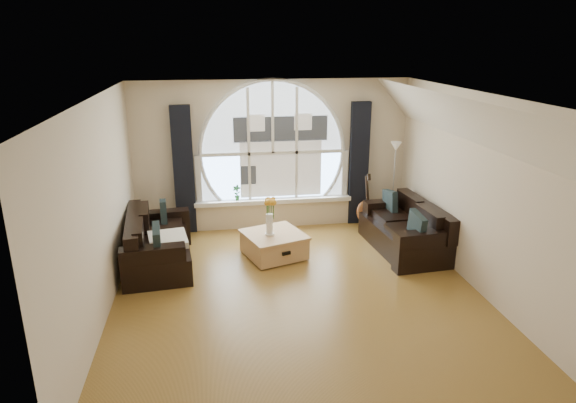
% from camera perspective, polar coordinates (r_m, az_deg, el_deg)
% --- Properties ---
extents(ground, '(5.00, 5.50, 0.01)m').
position_cam_1_polar(ground, '(7.15, 1.12, -10.26)').
color(ground, brown).
rests_on(ground, ground).
extents(ceiling, '(5.00, 5.50, 0.01)m').
position_cam_1_polar(ceiling, '(6.33, 1.27, 11.80)').
color(ceiling, silver).
rests_on(ceiling, ground).
extents(wall_back, '(5.00, 0.01, 2.70)m').
position_cam_1_polar(wall_back, '(9.24, -1.76, 5.27)').
color(wall_back, beige).
rests_on(wall_back, ground).
extents(wall_front, '(5.00, 0.01, 2.70)m').
position_cam_1_polar(wall_front, '(4.15, 7.88, -11.49)').
color(wall_front, beige).
rests_on(wall_front, ground).
extents(wall_left, '(0.01, 5.50, 2.70)m').
position_cam_1_polar(wall_left, '(6.67, -20.47, -0.91)').
color(wall_left, beige).
rests_on(wall_left, ground).
extents(wall_right, '(0.01, 5.50, 2.70)m').
position_cam_1_polar(wall_right, '(7.45, 20.50, 0.99)').
color(wall_right, beige).
rests_on(wall_right, ground).
extents(attic_slope, '(0.92, 5.50, 0.72)m').
position_cam_1_polar(attic_slope, '(7.10, 19.23, 8.64)').
color(attic_slope, silver).
rests_on(attic_slope, ground).
extents(arched_window, '(2.60, 0.06, 2.15)m').
position_cam_1_polar(arched_window, '(9.16, -1.75, 6.91)').
color(arched_window, silver).
rests_on(arched_window, wall_back).
extents(window_sill, '(2.90, 0.22, 0.08)m').
position_cam_1_polar(window_sill, '(9.37, -1.63, 0.12)').
color(window_sill, white).
rests_on(window_sill, wall_back).
extents(window_frame, '(2.76, 0.08, 2.15)m').
position_cam_1_polar(window_frame, '(9.13, -1.73, 6.87)').
color(window_frame, white).
rests_on(window_frame, wall_back).
extents(neighbor_house, '(1.70, 0.02, 1.50)m').
position_cam_1_polar(neighbor_house, '(9.19, -0.80, 6.15)').
color(neighbor_house, silver).
rests_on(neighbor_house, wall_back).
extents(curtain_left, '(0.35, 0.12, 2.30)m').
position_cam_1_polar(curtain_left, '(9.12, -11.69, 3.44)').
color(curtain_left, black).
rests_on(curtain_left, ground).
extents(curtain_right, '(0.35, 0.12, 2.30)m').
position_cam_1_polar(curtain_right, '(9.50, 7.99, 4.21)').
color(curtain_right, black).
rests_on(curtain_right, ground).
extents(sofa_left, '(1.07, 1.88, 0.80)m').
position_cam_1_polar(sofa_left, '(8.08, -14.42, -4.28)').
color(sofa_left, black).
rests_on(sofa_left, ground).
extents(sofa_right, '(1.05, 1.87, 0.80)m').
position_cam_1_polar(sofa_right, '(8.58, 12.99, -2.83)').
color(sofa_right, black).
rests_on(sofa_right, ground).
extents(coffee_chest, '(1.12, 1.12, 0.43)m').
position_cam_1_polar(coffee_chest, '(8.18, -1.59, -4.78)').
color(coffee_chest, tan).
rests_on(coffee_chest, ground).
extents(throw_blanket, '(0.63, 0.63, 0.10)m').
position_cam_1_polar(throw_blanket, '(7.80, -13.40, -4.20)').
color(throw_blanket, silver).
rests_on(throw_blanket, sofa_left).
extents(vase_flowers, '(0.24, 0.24, 0.70)m').
position_cam_1_polar(vase_flowers, '(7.93, -2.12, -1.16)').
color(vase_flowers, white).
rests_on(vase_flowers, coffee_chest).
extents(floor_lamp, '(0.24, 0.24, 1.60)m').
position_cam_1_polar(floor_lamp, '(9.53, 11.80, 1.87)').
color(floor_lamp, '#B2B2B2').
rests_on(floor_lamp, ground).
extents(guitar, '(0.41, 0.32, 1.06)m').
position_cam_1_polar(guitar, '(9.43, 8.78, 0.16)').
color(guitar, brown).
rests_on(guitar, ground).
extents(potted_plant, '(0.18, 0.15, 0.29)m').
position_cam_1_polar(potted_plant, '(9.26, -5.80, 1.00)').
color(potted_plant, '#1E6023').
rests_on(potted_plant, window_sill).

